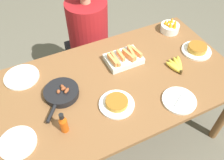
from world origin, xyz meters
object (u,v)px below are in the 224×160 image
empty_plate_far_left (22,77)px  banana_bunch (176,66)px  melon_tray (124,58)px  skillet (61,93)px  hot_sauce_bottle (63,123)px  frittata_plate_center (197,49)px  person_figure (90,46)px  empty_plate_near_front (18,143)px  frittata_plate_side (117,103)px  fruit_bowl_mango (170,27)px  empty_plate_far_right (179,100)px

empty_plate_far_left → banana_bunch: bearing=-20.4°
banana_bunch → empty_plate_far_left: banana_bunch is taller
melon_tray → skillet: bearing=-168.0°
melon_tray → hot_sauce_bottle: size_ratio=1.65×
frittata_plate_center → skillet: bearing=178.0°
hot_sauce_bottle → person_figure: bearing=60.9°
empty_plate_near_front → hot_sauce_bottle: size_ratio=1.35×
empty_plate_far_left → hot_sauce_bottle: hot_sauce_bottle is taller
frittata_plate_center → frittata_plate_side: frittata_plate_center is taller
fruit_bowl_mango → person_figure: size_ratio=0.13×
empty_plate_far_right → hot_sauce_bottle: size_ratio=1.40×
melon_tray → empty_plate_far_right: 0.53m
banana_bunch → hot_sauce_bottle: bearing=-171.0°
frittata_plate_side → empty_plate_far_right: size_ratio=1.03×
empty_plate_far_left → empty_plate_far_right: (0.91, -0.68, 0.00)m
frittata_plate_center → frittata_plate_side: (-0.83, -0.20, -0.00)m
melon_tray → frittata_plate_center: 0.61m
skillet → empty_plate_far_right: 0.80m
empty_plate_near_front → fruit_bowl_mango: fruit_bowl_mango is taller
banana_bunch → frittata_plate_side: frittata_plate_side is taller
empty_plate_far_left → person_figure: (0.68, 0.40, -0.26)m
banana_bunch → melon_tray: 0.41m
frittata_plate_center → empty_plate_far_left: size_ratio=0.94×
frittata_plate_side → empty_plate_far_left: frittata_plate_side is taller
empty_plate_near_front → fruit_bowl_mango: (1.44, 0.52, 0.03)m
person_figure → empty_plate_near_front: bearing=-131.3°
melon_tray → empty_plate_far_left: size_ratio=1.08×
banana_bunch → empty_plate_far_left: size_ratio=0.72×
fruit_bowl_mango → person_figure: (-0.63, 0.40, -0.30)m
hot_sauce_bottle → frittata_plate_center: bearing=10.8°
frittata_plate_side → fruit_bowl_mango: (0.79, 0.52, 0.02)m
empty_plate_near_front → hot_sauce_bottle: bearing=-6.6°
banana_bunch → fruit_bowl_mango: 0.46m
frittata_plate_center → empty_plate_far_left: frittata_plate_center is taller
banana_bunch → hot_sauce_bottle: 0.95m
fruit_bowl_mango → frittata_plate_side: bearing=-146.4°
frittata_plate_center → empty_plate_near_front: bearing=-172.5°
empty_plate_far_left → melon_tray: bearing=-12.9°
melon_tray → empty_plate_far_left: (-0.76, 0.17, -0.03)m
melon_tray → empty_plate_far_right: melon_tray is taller
empty_plate_near_front → person_figure: person_figure is taller
empty_plate_near_front → melon_tray: bearing=21.5°
hot_sauce_bottle → skillet: bearing=76.3°
frittata_plate_side → hot_sauce_bottle: bearing=-175.5°
frittata_plate_center → hot_sauce_bottle: hot_sauce_bottle is taller
banana_bunch → person_figure: (-0.41, 0.81, -0.27)m
banana_bunch → frittata_plate_side: bearing=-168.2°
empty_plate_far_left → empty_plate_far_right: bearing=-36.6°
banana_bunch → frittata_plate_side: (-0.57, -0.12, 0.00)m
fruit_bowl_mango → empty_plate_near_front: bearing=-160.1°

